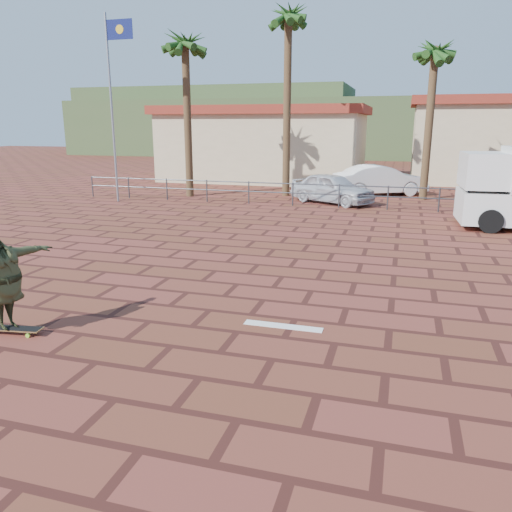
% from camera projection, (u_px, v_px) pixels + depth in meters
% --- Properties ---
extents(ground, '(120.00, 120.00, 0.00)m').
position_uv_depth(ground, '(263.00, 300.00, 10.07)').
color(ground, maroon).
rests_on(ground, ground).
extents(paint_stripe, '(1.40, 0.22, 0.01)m').
position_uv_depth(paint_stripe, '(283.00, 326.00, 8.77)').
color(paint_stripe, white).
rests_on(paint_stripe, ground).
extents(guardrail, '(24.06, 0.06, 1.00)m').
position_uv_depth(guardrail, '(339.00, 192.00, 21.03)').
color(guardrail, '#47494F').
rests_on(guardrail, ground).
extents(flagpole, '(1.30, 0.10, 8.00)m').
position_uv_depth(flagpole, '(113.00, 96.00, 21.77)').
color(flagpole, gray).
rests_on(flagpole, ground).
extents(palm_far_left, '(2.40, 2.40, 8.25)m').
position_uv_depth(palm_far_left, '(185.00, 48.00, 22.89)').
color(palm_far_left, brown).
rests_on(palm_far_left, ground).
extents(palm_left, '(2.40, 2.40, 9.45)m').
position_uv_depth(palm_left, '(288.00, 22.00, 22.77)').
color(palm_left, brown).
rests_on(palm_left, ground).
extents(palm_center, '(2.40, 2.40, 7.75)m').
position_uv_depth(palm_center, '(435.00, 55.00, 21.87)').
color(palm_center, brown).
rests_on(palm_center, ground).
extents(building_west, '(12.60, 7.60, 4.50)m').
position_uv_depth(building_west, '(265.00, 143.00, 31.53)').
color(building_west, beige).
rests_on(building_west, ground).
extents(building_east, '(10.60, 6.60, 5.00)m').
position_uv_depth(building_east, '(502.00, 140.00, 29.51)').
color(building_east, beige).
rests_on(building_east, ground).
extents(hill_front, '(70.00, 18.00, 6.00)m').
position_uv_depth(hill_front, '(383.00, 128.00, 55.69)').
color(hill_front, '#384C28').
rests_on(hill_front, ground).
extents(hill_back, '(35.00, 14.00, 8.00)m').
position_uv_depth(hill_back, '(217.00, 120.00, 66.98)').
color(hill_back, '#384C28').
rests_on(hill_back, ground).
extents(longboard, '(1.15, 0.41, 0.11)m').
position_uv_depth(longboard, '(10.00, 329.00, 8.44)').
color(longboard, olive).
rests_on(longboard, ground).
extents(skateboarder, '(1.17, 1.99, 1.57)m').
position_uv_depth(skateboarder, '(4.00, 283.00, 8.23)').
color(skateboarder, '#383D21').
rests_on(skateboarder, longboard).
extents(car_silver, '(4.21, 3.28, 1.34)m').
position_uv_depth(car_silver, '(332.00, 188.00, 22.30)').
color(car_silver, silver).
rests_on(car_silver, ground).
extents(car_white, '(4.74, 3.43, 1.49)m').
position_uv_depth(car_white, '(380.00, 180.00, 24.79)').
color(car_white, white).
rests_on(car_white, ground).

